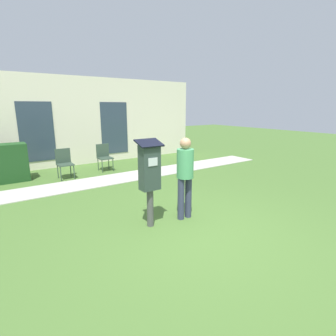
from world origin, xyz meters
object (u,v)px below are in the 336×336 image
Objects in this scene: parking_meter at (150,172)px; outdoor_chair_left at (64,161)px; person_standing at (185,172)px; outdoor_chair_middle at (104,155)px.

outdoor_chair_left is at bearing 95.71° from parking_meter.
outdoor_chair_middle is (0.20, 4.66, -0.40)m from person_standing.
person_standing is 4.56m from outdoor_chair_left.
parking_meter reaches higher than person_standing.
outdoor_chair_left and outdoor_chair_middle have the same top height.
outdoor_chair_left is (-0.43, 4.31, -0.49)m from parking_meter.
outdoor_chair_left is (-1.16, 4.39, -0.40)m from person_standing.
outdoor_chair_middle is (1.36, 0.27, 0.00)m from outdoor_chair_left.
parking_meter is at bearing -101.46° from outdoor_chair_left.
parking_meter is 4.70m from outdoor_chair_middle.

